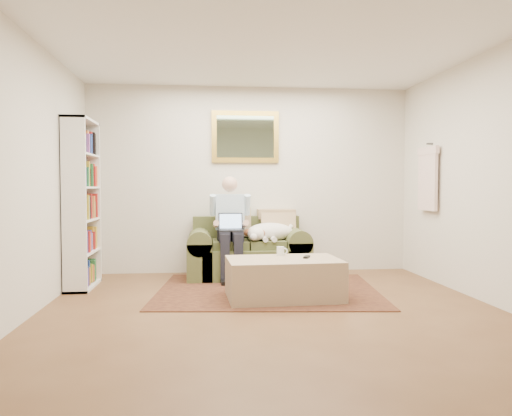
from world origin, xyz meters
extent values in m
cube|color=brown|center=(0.00, 0.00, 0.00)|extent=(4.50, 5.00, 0.01)
cube|color=white|center=(0.00, 0.00, 2.60)|extent=(4.50, 5.00, 0.01)
cube|color=beige|center=(0.00, 2.50, 1.30)|extent=(4.50, 0.01, 2.60)
cube|color=beige|center=(-2.25, 0.00, 1.30)|extent=(0.01, 5.00, 2.60)
cube|color=beige|center=(2.25, 0.00, 1.30)|extent=(0.01, 5.00, 2.60)
cube|color=black|center=(0.08, 1.18, 0.01)|extent=(2.70, 2.25, 0.01)
cube|color=#494F2A|center=(-0.07, 2.03, 0.20)|extent=(1.21, 0.78, 0.39)
cube|color=#494F2A|center=(-0.07, 2.37, 0.59)|extent=(1.46, 0.17, 0.40)
cube|color=#494F2A|center=(-0.71, 2.03, 0.24)|extent=(0.32, 0.78, 0.81)
cube|color=#494F2A|center=(0.56, 2.03, 0.24)|extent=(0.32, 0.78, 0.81)
cube|color=#494F2A|center=(-0.31, 1.98, 0.45)|extent=(0.46, 0.52, 0.11)
cube|color=#494F2A|center=(0.17, 1.98, 0.45)|extent=(0.46, 0.52, 0.11)
cube|color=black|center=(-0.31, 1.80, 0.65)|extent=(0.31, 0.22, 0.02)
cube|color=black|center=(-0.31, 1.91, 0.76)|extent=(0.31, 0.06, 0.21)
cube|color=#99BFF2|center=(-0.31, 1.91, 0.76)|extent=(0.28, 0.04, 0.18)
cube|color=tan|center=(0.19, 0.73, 0.22)|extent=(1.22, 0.81, 0.43)
cylinder|color=white|center=(0.20, 0.98, 0.48)|extent=(0.08, 0.08, 0.10)
cube|color=black|center=(0.45, 0.78, 0.44)|extent=(0.10, 0.16, 0.02)
cube|color=gold|center=(-0.07, 2.48, 1.90)|extent=(0.94, 0.04, 0.72)
cube|color=gray|center=(-0.07, 2.46, 1.90)|extent=(0.80, 0.01, 0.58)
camera|label=1|loc=(-0.65, -4.51, 1.20)|focal=35.00mm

